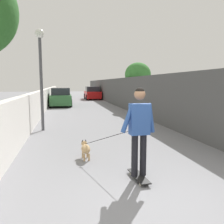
% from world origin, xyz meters
% --- Properties ---
extents(ground_plane, '(80.00, 80.00, 0.00)m').
position_xyz_m(ground_plane, '(14.00, 0.00, 0.00)').
color(ground_plane, gray).
extents(wall_left, '(48.00, 0.30, 1.49)m').
position_xyz_m(wall_left, '(12.00, 2.98, 0.74)').
color(wall_left, silver).
rests_on(wall_left, ground).
extents(fence_right, '(48.00, 0.30, 2.34)m').
position_xyz_m(fence_right, '(12.00, -2.98, 1.17)').
color(fence_right, '#4C4C4C').
rests_on(fence_right, ground).
extents(tree_right_near, '(1.89, 1.89, 3.43)m').
position_xyz_m(tree_right_near, '(13.00, -3.75, 2.53)').
color(tree_right_near, '#473523').
rests_on(tree_right_near, ground).
extents(lamp_post, '(0.36, 0.36, 4.04)m').
position_xyz_m(lamp_post, '(6.50, 2.43, 2.79)').
color(lamp_post, '#4C4C51').
rests_on(lamp_post, ground).
extents(skateboard, '(0.81, 0.25, 0.08)m').
position_xyz_m(skateboard, '(1.04, 0.11, 0.07)').
color(skateboard, black).
rests_on(skateboard, ground).
extents(person_skateboarder, '(0.24, 0.71, 1.76)m').
position_xyz_m(person_skateboarder, '(1.04, 0.11, 1.11)').
color(person_skateboarder, black).
rests_on(person_skateboarder, skateboard).
extents(dog, '(1.82, 1.05, 1.06)m').
position_xyz_m(dog, '(2.53, 1.03, 0.27)').
color(dog, tan).
rests_on(dog, ground).
extents(car_near, '(3.96, 1.80, 1.54)m').
position_xyz_m(car_near, '(17.01, 1.83, 0.71)').
color(car_near, '#336B38').
rests_on(car_near, ground).
extents(car_far, '(4.08, 1.80, 1.54)m').
position_xyz_m(car_far, '(24.81, -1.83, 0.71)').
color(car_far, '#B71414').
rests_on(car_far, ground).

